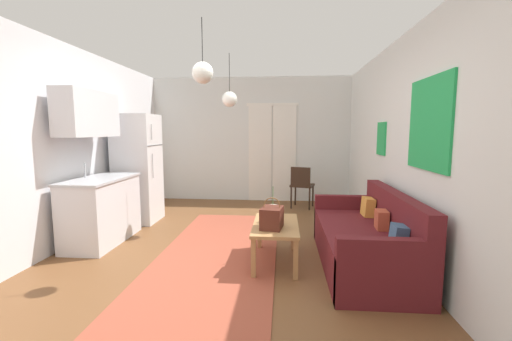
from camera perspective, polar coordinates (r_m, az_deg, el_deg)
ground_plane at (r=3.81m, az=-6.70°, el=-17.39°), size 4.81×8.00×0.10m
wall_back at (r=7.19m, az=-0.77°, el=5.26°), size 4.41×0.13×2.64m
wall_right at (r=3.71m, az=27.73°, el=3.15°), size 0.12×7.60×2.64m
wall_left at (r=4.45m, az=-35.33°, el=3.14°), size 0.12×7.60×2.64m
area_rug at (r=4.18m, az=-6.66°, el=-14.33°), size 1.42×3.79×0.01m
couch at (r=4.00m, az=18.87°, el=-11.57°), size 0.87×1.96×0.84m
coffee_table at (r=3.86m, az=3.40°, el=-10.04°), size 0.51×0.95×0.45m
bamboo_vase at (r=3.90m, az=2.92°, el=-7.36°), size 0.11×0.11×0.42m
handbag at (r=3.64m, az=2.75°, el=-8.09°), size 0.26×0.32×0.34m
refrigerator at (r=5.82m, az=-19.70°, el=0.32°), size 0.65×0.65×1.78m
kitchen_counter at (r=4.93m, az=-25.53°, el=-2.36°), size 0.58×1.20×2.03m
accent_chair at (r=6.52m, az=7.88°, el=-2.34°), size 0.51×0.50×0.82m
pendant_lamp_near at (r=3.55m, az=-9.16°, el=16.29°), size 0.22×0.22×0.65m
pendant_lamp_far at (r=5.05m, az=-4.57°, el=12.16°), size 0.23×0.23×0.78m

